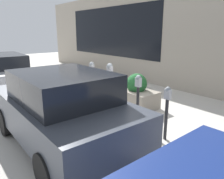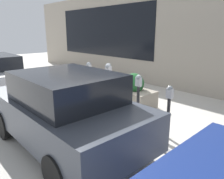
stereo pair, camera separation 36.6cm
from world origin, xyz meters
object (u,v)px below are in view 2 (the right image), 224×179
(parking_meter_nearest, at_px, (169,106))
(parking_meter_fourth, at_px, (89,74))
(planter_box, at_px, (134,93))
(parking_meter_middle, at_px, (108,79))
(parking_meter_second, at_px, (138,93))
(parked_car_middle, at_px, (65,109))

(parking_meter_nearest, relative_size, parking_meter_fourth, 0.86)
(parking_meter_fourth, distance_m, planter_box, 1.61)
(parking_meter_nearest, bearing_deg, parking_meter_middle, -0.83)
(parking_meter_second, relative_size, planter_box, 0.99)
(parking_meter_second, distance_m, planter_box, 1.53)
(parking_meter_second, distance_m, parking_meter_fourth, 2.13)
(parking_meter_second, height_order, parked_car_middle, parked_car_middle)
(parking_meter_second, bearing_deg, parking_meter_middle, 2.42)
(parking_meter_middle, relative_size, parked_car_middle, 0.38)
(parking_meter_middle, distance_m, planter_box, 1.24)
(parking_meter_second, relative_size, parking_meter_middle, 0.88)
(parking_meter_second, height_order, planter_box, parking_meter_second)
(parking_meter_second, distance_m, parking_meter_middle, 1.14)
(parking_meter_second, xyz_separation_m, parking_meter_fourth, (2.12, 0.00, 0.22))
(parking_meter_middle, relative_size, planter_box, 1.12)
(parking_meter_middle, relative_size, parking_meter_fourth, 1.05)
(parking_meter_nearest, distance_m, parking_meter_fourth, 3.12)
(planter_box, bearing_deg, parked_car_middle, 104.05)
(parking_meter_nearest, distance_m, parked_car_middle, 2.31)
(parking_meter_middle, xyz_separation_m, planter_box, (-0.06, -1.07, -0.63))
(planter_box, relative_size, parked_car_middle, 0.34)
(parking_meter_second, bearing_deg, parked_car_middle, 81.19)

